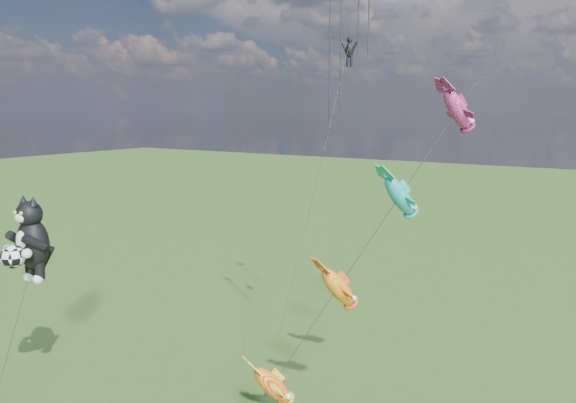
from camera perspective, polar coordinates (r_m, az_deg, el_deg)
The scene contains 3 objects.
cat_kite_rig at distance 34.03m, azimuth -24.84°, elevation -3.58°, with size 2.23×3.98×11.39m.
fish_windsock_rig at distance 23.20m, azimuth 8.17°, elevation -4.16°, with size 8.31×13.75×19.04m.
parafoil_rig at distance 33.15m, azimuth 6.12°, elevation 16.49°, with size 3.67×17.28×27.07m.
Camera 1 is at (26.69, -16.84, 16.06)m, focal length 35.00 mm.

